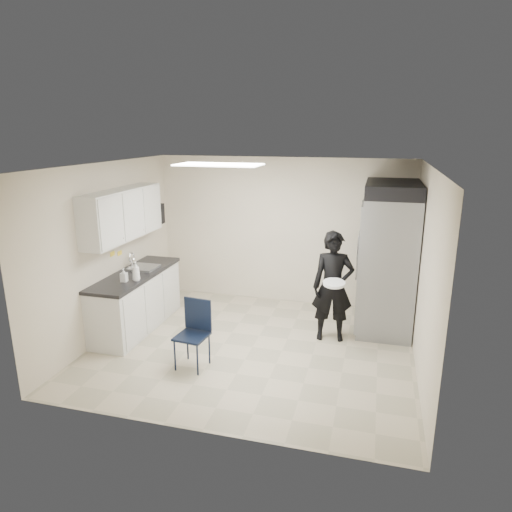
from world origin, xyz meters
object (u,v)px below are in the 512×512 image
(lower_counter, at_px, (137,302))
(commercial_fridge, at_px, (388,263))
(man_tuxedo, at_px, (333,287))
(folding_chair, at_px, (192,336))

(lower_counter, height_order, commercial_fridge, commercial_fridge)
(man_tuxedo, bearing_deg, lower_counter, 178.98)
(lower_counter, distance_m, folding_chair, 1.64)
(commercial_fridge, xyz_separation_m, man_tuxedo, (-0.77, -0.68, -0.22))
(lower_counter, distance_m, commercial_fridge, 3.98)
(man_tuxedo, bearing_deg, commercial_fridge, 33.39)
(commercial_fridge, height_order, man_tuxedo, commercial_fridge)
(folding_chair, distance_m, man_tuxedo, 2.19)
(folding_chair, height_order, man_tuxedo, man_tuxedo)
(commercial_fridge, height_order, folding_chair, commercial_fridge)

